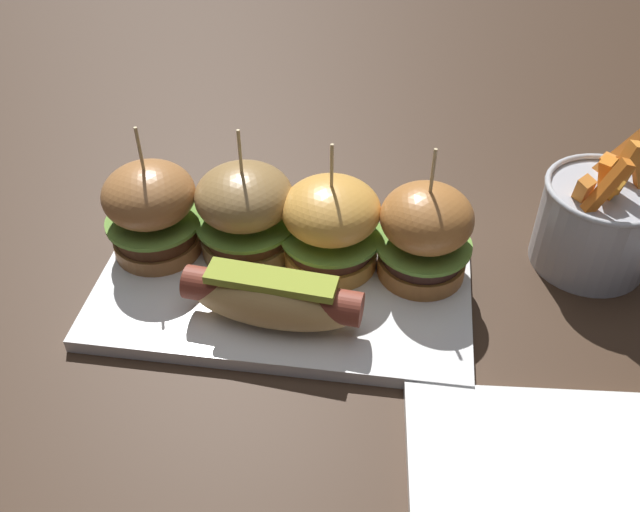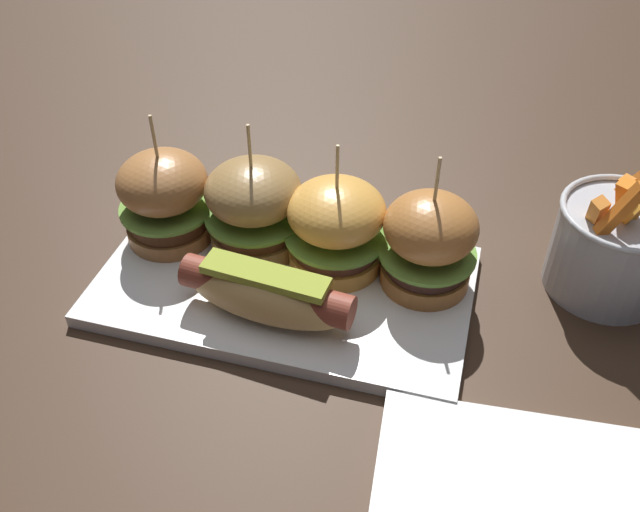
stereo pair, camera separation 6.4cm
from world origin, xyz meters
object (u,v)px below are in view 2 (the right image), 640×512
(platter_main, at_px, (285,285))
(slider_far_right, at_px, (429,242))
(slider_center_left, at_px, (254,206))
(slider_center_right, at_px, (336,226))
(slider_far_left, at_px, (165,197))
(fries_bucket, at_px, (614,246))
(hot_dog, at_px, (262,293))

(platter_main, relative_size, slider_far_right, 2.55)
(slider_center_left, height_order, slider_center_right, slider_center_left)
(slider_far_left, bearing_deg, slider_far_right, 0.26)
(slider_far_left, distance_m, slider_center_left, 0.09)
(slider_far_left, relative_size, fries_bucket, 0.99)
(hot_dog, height_order, slider_far_right, slider_far_right)
(slider_center_right, bearing_deg, platter_main, -136.69)
(platter_main, distance_m, fries_bucket, 0.32)
(platter_main, relative_size, fries_bucket, 2.51)
(fries_bucket, bearing_deg, hot_dog, -154.93)
(hot_dog, distance_m, slider_center_left, 0.11)
(platter_main, bearing_deg, slider_far_left, 165.72)
(slider_center_left, bearing_deg, slider_far_left, -173.31)
(slider_center_left, distance_m, slider_far_right, 0.18)
(slider_center_left, distance_m, fries_bucket, 0.35)
(platter_main, distance_m, slider_far_right, 0.15)
(platter_main, relative_size, slider_center_right, 2.64)
(hot_dog, distance_m, slider_far_left, 0.16)
(platter_main, bearing_deg, hot_dog, -94.56)
(hot_dog, relative_size, fries_bucket, 1.14)
(slider_center_left, bearing_deg, slider_center_right, -4.14)
(slider_far_left, xyz_separation_m, slider_far_right, (0.27, 0.00, -0.00))
(slider_far_left, distance_m, slider_center_right, 0.18)
(slider_center_left, xyz_separation_m, slider_far_right, (0.18, -0.01, 0.00))
(hot_dog, bearing_deg, slider_center_right, 62.88)
(slider_far_left, height_order, slider_center_right, slider_far_left)
(hot_dog, bearing_deg, slider_far_right, 32.23)
(platter_main, height_order, slider_center_right, slider_center_right)
(hot_dog, height_order, slider_center_left, slider_center_left)
(platter_main, xyz_separation_m, slider_center_right, (0.04, 0.04, 0.05))
(slider_center_right, bearing_deg, slider_far_right, -2.12)
(fries_bucket, bearing_deg, platter_main, -162.80)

